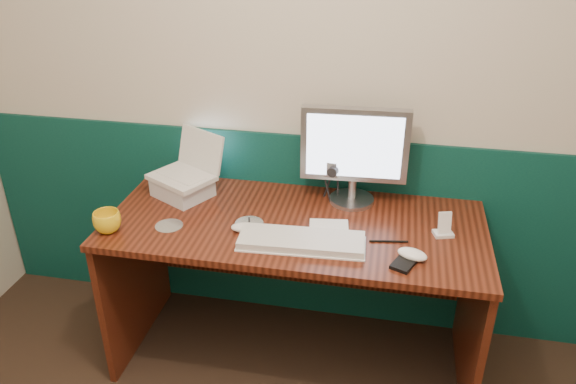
% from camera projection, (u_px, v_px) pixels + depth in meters
% --- Properties ---
extents(back_wall, '(3.50, 0.04, 2.50)m').
position_uv_depth(back_wall, '(325.00, 83.00, 2.46)').
color(back_wall, beige).
rests_on(back_wall, ground).
extents(wainscot, '(3.48, 0.02, 1.00)m').
position_uv_depth(wainscot, '(320.00, 231.00, 2.79)').
color(wainscot, '#073130').
rests_on(wainscot, ground).
extents(desk, '(1.60, 0.70, 0.75)m').
position_uv_depth(desk, '(294.00, 293.00, 2.55)').
color(desk, '#331209').
rests_on(desk, ground).
extents(laptop_riser, '(0.30, 0.29, 0.08)m').
position_uv_depth(laptop_riser, '(182.00, 188.00, 2.57)').
color(laptop_riser, silver).
rests_on(laptop_riser, desk).
extents(laptop, '(0.34, 0.31, 0.23)m').
position_uv_depth(laptop, '(180.00, 157.00, 2.50)').
color(laptop, silver).
rests_on(laptop, laptop_riser).
extents(monitor, '(0.47, 0.16, 0.46)m').
position_uv_depth(monitor, '(354.00, 155.00, 2.44)').
color(monitor, '#A0A1A5').
rests_on(monitor, desk).
extents(keyboard, '(0.50, 0.19, 0.03)m').
position_uv_depth(keyboard, '(301.00, 242.00, 2.22)').
color(keyboard, silver).
rests_on(keyboard, desk).
extents(mouse_right, '(0.13, 0.11, 0.04)m').
position_uv_depth(mouse_right, '(412.00, 254.00, 2.13)').
color(mouse_right, white).
rests_on(mouse_right, desk).
extents(mouse_left, '(0.11, 0.08, 0.04)m').
position_uv_depth(mouse_left, '(244.00, 227.00, 2.31)').
color(mouse_left, silver).
rests_on(mouse_left, desk).
extents(mug, '(0.11, 0.11, 0.09)m').
position_uv_depth(mug, '(107.00, 222.00, 2.29)').
color(mug, yellow).
rests_on(mug, desk).
extents(camcorder, '(0.12, 0.16, 0.22)m').
position_uv_depth(camcorder, '(332.00, 177.00, 2.51)').
color(camcorder, '#A6A6AB').
rests_on(camcorder, desk).
extents(cd_spindle, '(0.12, 0.12, 0.02)m').
position_uv_depth(cd_spindle, '(249.00, 225.00, 2.33)').
color(cd_spindle, '#ACB5BC').
rests_on(cd_spindle, desk).
extents(cd_loose_a, '(0.12, 0.12, 0.00)m').
position_uv_depth(cd_loose_a, '(169.00, 226.00, 2.35)').
color(cd_loose_a, silver).
rests_on(cd_loose_a, desk).
extents(pen, '(0.15, 0.03, 0.01)m').
position_uv_depth(pen, '(389.00, 241.00, 2.24)').
color(pen, black).
rests_on(pen, desk).
extents(papers, '(0.17, 0.13, 0.00)m').
position_uv_depth(papers, '(329.00, 226.00, 2.35)').
color(papers, white).
rests_on(papers, desk).
extents(dock, '(0.09, 0.08, 0.01)m').
position_uv_depth(dock, '(443.00, 234.00, 2.28)').
color(dock, white).
rests_on(dock, desk).
extents(music_player, '(0.06, 0.04, 0.09)m').
position_uv_depth(music_player, '(445.00, 223.00, 2.26)').
color(music_player, white).
rests_on(music_player, dock).
extents(pda, '(0.11, 0.14, 0.01)m').
position_uv_depth(pda, '(405.00, 263.00, 2.10)').
color(pda, black).
rests_on(pda, desk).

